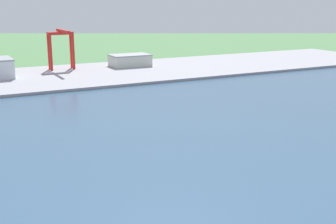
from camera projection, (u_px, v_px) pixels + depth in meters
name	position (u px, v px, depth m)	size (l,w,h in m)	color
ground_plane	(94.00, 134.00, 246.18)	(2400.00, 2400.00, 0.00)	#4F7D4B
water_bay	(137.00, 169.00, 194.48)	(840.00, 360.00, 0.15)	#385675
industrial_pier	(28.00, 79.00, 409.57)	(840.00, 140.00, 2.50)	#97969E
port_crane_red	(61.00, 40.00, 451.55)	(25.34, 44.49, 40.77)	red
warehouse_annex	(130.00, 60.00, 481.30)	(41.70, 27.07, 12.52)	silver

